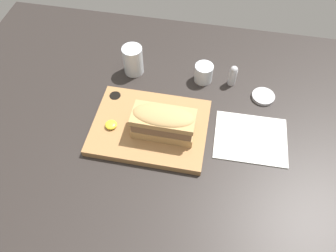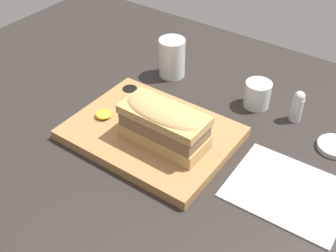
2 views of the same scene
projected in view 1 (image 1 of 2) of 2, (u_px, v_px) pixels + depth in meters
dining_table at (166, 121)px, 102.87cm from camera, size 148.81×99.23×2.00cm
serving_board at (150, 127)px, 98.96cm from camera, size 34.25×25.76×2.33cm
sandwich at (164, 122)px, 92.62cm from camera, size 17.98×8.36×9.07cm
mustard_dollop at (111, 125)px, 97.15cm from camera, size 3.53×3.53×1.41cm
water_glass at (133, 62)px, 110.94cm from camera, size 6.76×6.76×10.12cm
wine_glass at (204, 74)px, 109.81cm from camera, size 6.15×6.15×6.25cm
napkin at (251, 138)px, 97.69cm from camera, size 21.74×17.79×0.40cm
salt_shaker at (233, 75)px, 107.88cm from camera, size 2.61×2.61×7.66cm
condiment_dish at (263, 97)px, 106.86cm from camera, size 7.40×7.40×1.11cm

